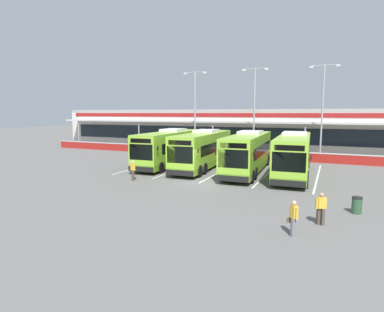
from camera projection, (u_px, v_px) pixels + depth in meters
The scene contains 19 objects.
ground_plane at pixel (201, 182), 25.20m from camera, with size 200.00×200.00×0.00m, color #605E5B.
terminal_building at pixel (267, 129), 49.14m from camera, with size 70.00×13.00×6.00m.
red_barrier_wall at pixel (247, 154), 38.25m from camera, with size 60.00×0.40×1.10m.
coach_bus_leftmost at pixel (170, 148), 33.29m from camera, with size 3.45×12.27×3.78m.
coach_bus_left_centre at pixel (203, 150), 31.53m from camera, with size 3.45×12.27×3.78m.
coach_bus_centre at pixel (248, 153), 29.25m from camera, with size 3.45×12.27×3.78m.
coach_bus_right_centre at pixel (293, 155), 27.68m from camera, with size 3.45×12.27×3.78m.
bay_stripe_far_west at pixel (150, 164), 34.02m from camera, with size 0.14×13.00×0.01m, color silver.
bay_stripe_west at pixel (186, 167), 32.32m from camera, with size 0.14×13.00×0.01m, color silver.
bay_stripe_mid_west at pixel (225, 170), 30.63m from camera, with size 0.14×13.00×0.01m, color silver.
bay_stripe_centre at pixel (268, 173), 28.94m from camera, with size 0.14×13.00×0.01m, color silver.
bay_stripe_mid_east at pixel (318, 177), 27.24m from camera, with size 0.14×13.00×0.01m, color silver.
pedestrian_with_handbag at pixel (293, 217), 14.08m from camera, with size 0.53×0.60×1.62m.
pedestrian_in_dark_coat at pixel (321, 208), 15.45m from camera, with size 0.52×0.35×1.62m.
pedestrian_child at pixel (133, 170), 25.69m from camera, with size 0.53×0.38×1.62m.
lamp_post_west at pixel (195, 107), 42.83m from camera, with size 3.24×0.28×11.00m.
lamp_post_centre at pixel (254, 106), 39.42m from camera, with size 3.24×0.28×11.00m.
lamp_post_east at pixel (323, 106), 36.62m from camera, with size 3.24×0.28×11.00m.
litter_bin at pixel (357, 205), 17.25m from camera, with size 0.54×0.54×0.93m.
Camera 1 is at (9.38, -22.85, 5.47)m, focal length 29.56 mm.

